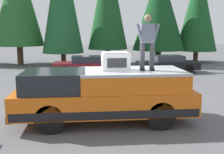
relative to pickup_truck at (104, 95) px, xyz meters
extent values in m
plane|color=#565659|center=(0.45, -0.47, -0.87)|extent=(90.00, 90.00, 0.00)
cube|color=orange|center=(0.00, 0.01, -0.17)|extent=(2.00, 5.50, 0.70)
cube|color=black|center=(0.00, 0.01, -0.37)|extent=(2.01, 5.39, 0.24)
cube|color=black|center=(0.00, 1.52, 0.48)|extent=(1.84, 1.87, 0.60)
cube|color=orange|center=(0.00, -0.87, 0.44)|extent=(1.92, 3.19, 0.52)
cube|color=#A8AAAF|center=(0.00, -0.87, 0.74)|extent=(1.94, 3.19, 0.08)
cube|color=#232326|center=(0.00, 2.70, -0.44)|extent=(1.96, 0.16, 0.20)
cube|color=#B2B5BA|center=(0.00, -2.68, -0.44)|extent=(1.96, 0.16, 0.20)
cylinder|color=black|center=(-0.85, 1.60, -0.45)|extent=(0.30, 0.84, 0.84)
cylinder|color=black|center=(0.85, 1.60, -0.45)|extent=(0.30, 0.84, 0.84)
cylinder|color=black|center=(-0.85, -1.59, -0.45)|extent=(0.30, 0.84, 0.84)
cylinder|color=black|center=(0.85, -1.59, -0.45)|extent=(0.30, 0.84, 0.84)
cube|color=white|center=(0.02, -0.36, 1.04)|extent=(0.64, 0.84, 0.52)
cube|color=#2D2D30|center=(-0.31, -0.36, 1.04)|extent=(0.01, 0.59, 0.29)
cube|color=#99999E|center=(0.02, -0.36, 1.32)|extent=(0.58, 0.76, 0.04)
cylinder|color=#333338|center=(-0.15, -1.46, 1.20)|extent=(0.15, 0.15, 0.84)
cube|color=black|center=(-0.19, -1.46, 0.82)|extent=(0.26, 0.11, 0.08)
cylinder|color=#333338|center=(-0.15, -1.16, 1.20)|extent=(0.15, 0.15, 0.84)
cube|color=black|center=(-0.19, -1.16, 0.82)|extent=(0.26, 0.11, 0.08)
cube|color=gray|center=(-0.15, -1.31, 1.91)|extent=(0.24, 0.40, 0.58)
sphere|color=#A37A5B|center=(-0.15, -1.31, 2.36)|extent=(0.22, 0.22, 0.22)
cylinder|color=gray|center=(-0.18, -1.55, 1.91)|extent=(0.09, 0.23, 0.58)
cylinder|color=gray|center=(-0.18, -1.06, 1.91)|extent=(0.09, 0.23, 0.58)
cube|color=black|center=(9.94, -5.04, -0.38)|extent=(1.64, 4.10, 0.50)
cube|color=#282D38|center=(9.94, -5.14, 0.08)|extent=(1.31, 1.89, 0.42)
cylinder|color=black|center=(9.22, -3.77, -0.56)|extent=(0.20, 0.62, 0.62)
cylinder|color=black|center=(10.66, -3.77, -0.56)|extent=(0.20, 0.62, 0.62)
cylinder|color=black|center=(9.22, -6.32, -0.56)|extent=(0.20, 0.62, 0.62)
cylinder|color=black|center=(10.66, -6.32, -0.56)|extent=(0.20, 0.62, 0.62)
cube|color=maroon|center=(10.14, 0.57, -0.38)|extent=(1.64, 4.10, 0.50)
cube|color=#282D38|center=(10.14, 0.47, 0.08)|extent=(1.31, 1.89, 0.42)
cylinder|color=black|center=(9.42, 1.84, -0.56)|extent=(0.20, 0.62, 0.62)
cylinder|color=black|center=(10.86, 1.84, -0.56)|extent=(0.20, 0.62, 0.62)
cylinder|color=black|center=(9.42, -0.70, -0.56)|extent=(0.20, 0.62, 0.62)
cylinder|color=black|center=(10.86, -0.70, -0.56)|extent=(0.20, 0.62, 0.62)
cylinder|color=#4C3826|center=(15.66, -9.38, -0.36)|extent=(0.42, 0.42, 1.04)
cone|color=#194C23|center=(15.66, -9.38, 3.93)|extent=(3.51, 3.51, 7.53)
cylinder|color=#4C3826|center=(15.43, -5.86, -0.30)|extent=(0.54, 0.54, 1.15)
cone|color=#14421E|center=(15.43, -5.86, 3.80)|extent=(4.50, 4.50, 7.05)
cylinder|color=#4C3826|center=(15.20, -1.42, -0.24)|extent=(0.40, 0.40, 1.27)
cylinder|color=#4C3826|center=(14.61, 2.28, -0.36)|extent=(0.40, 0.40, 1.03)
cylinder|color=#4C3826|center=(15.55, 5.93, -0.09)|extent=(0.49, 0.49, 1.58)
camera|label=1|loc=(-8.51, 0.62, 2.01)|focal=44.82mm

